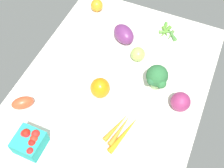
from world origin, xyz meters
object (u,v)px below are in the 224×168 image
at_px(roma_tomato, 23,103).
at_px(berry_basket, 30,141).
at_px(bell_pepper_orange, 100,88).
at_px(heirloom_tomato_green, 138,54).
at_px(broccoli_head, 157,77).
at_px(okra_pile, 167,32).
at_px(heirloom_tomato_orange, 97,5).
at_px(carrot_bunch, 121,131).
at_px(eggplant, 124,34).
at_px(red_onion_near_basket, 180,102).

bearing_deg(roma_tomato, berry_basket, 90.43).
distance_m(roma_tomato, bell_pepper_orange, 0.31).
bearing_deg(heirloom_tomato_green, broccoli_head, -132.92).
xyz_separation_m(okra_pile, broccoli_head, (-0.32, -0.05, 0.07)).
bearing_deg(heirloom_tomato_orange, okra_pile, -92.01).
bearing_deg(broccoli_head, carrot_bunch, 167.98).
distance_m(heirloom_tomato_green, broccoli_head, 0.17).
height_order(roma_tomato, heirloom_tomato_green, heirloom_tomato_green).
height_order(berry_basket, heirloom_tomato_orange, berry_basket).
height_order(bell_pepper_orange, broccoli_head, broccoli_head).
bearing_deg(berry_basket, bell_pepper_orange, -24.13).
relative_size(berry_basket, okra_pile, 0.87).
bearing_deg(broccoli_head, okra_pile, 8.46).
bearing_deg(okra_pile, roma_tomato, 146.38).
height_order(eggplant, heirloom_tomato_orange, eggplant).
bearing_deg(carrot_bunch, berry_basket, 122.73).
relative_size(eggplant, bell_pepper_orange, 1.30).
xyz_separation_m(bell_pepper_orange, carrot_bunch, (-0.13, -0.14, -0.03)).
distance_m(bell_pepper_orange, carrot_bunch, 0.19).
height_order(bell_pepper_orange, heirloom_tomato_orange, bell_pepper_orange).
bearing_deg(red_onion_near_basket, heirloom_tomato_orange, 54.87).
distance_m(heirloom_tomato_green, okra_pile, 0.22).
relative_size(red_onion_near_basket, carrot_bunch, 0.45).
height_order(roma_tomato, broccoli_head, broccoli_head).
xyz_separation_m(bell_pepper_orange, broccoli_head, (0.12, -0.20, 0.03)).
xyz_separation_m(eggplant, broccoli_head, (-0.19, -0.22, 0.04)).
distance_m(berry_basket, heirloom_tomato_green, 0.58).
bearing_deg(heirloom_tomato_orange, red_onion_near_basket, -125.13).
distance_m(berry_basket, red_onion_near_basket, 0.59).
height_order(berry_basket, bell_pepper_orange, bell_pepper_orange).
distance_m(berry_basket, heirloom_tomato_orange, 0.77).
distance_m(eggplant, broccoli_head, 0.30).
xyz_separation_m(eggplant, heirloom_tomato_orange, (0.14, 0.20, -0.01)).
bearing_deg(okra_pile, heirloom_tomato_green, 159.79).
bearing_deg(berry_basket, okra_pile, -21.05).
bearing_deg(roma_tomato, bell_pepper_orange, 171.92).
height_order(heirloom_tomato_green, red_onion_near_basket, red_onion_near_basket).
bearing_deg(okra_pile, heirloom_tomato_orange, 87.99).
height_order(okra_pile, carrot_bunch, carrot_bunch).
height_order(roma_tomato, bell_pepper_orange, bell_pepper_orange).
xyz_separation_m(eggplant, heirloom_tomato_green, (-0.08, -0.10, -0.01)).
relative_size(okra_pile, broccoli_head, 0.93).
relative_size(bell_pepper_orange, broccoli_head, 0.72).
distance_m(eggplant, carrot_bunch, 0.47).
distance_m(red_onion_near_basket, okra_pile, 0.41).
xyz_separation_m(red_onion_near_basket, bell_pepper_orange, (-0.07, 0.32, 0.01)).
relative_size(eggplant, heirloom_tomato_green, 1.81).
bearing_deg(red_onion_near_basket, heirloom_tomato_green, 55.48).
bearing_deg(okra_pile, eggplant, 125.22).
height_order(roma_tomato, red_onion_near_basket, red_onion_near_basket).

